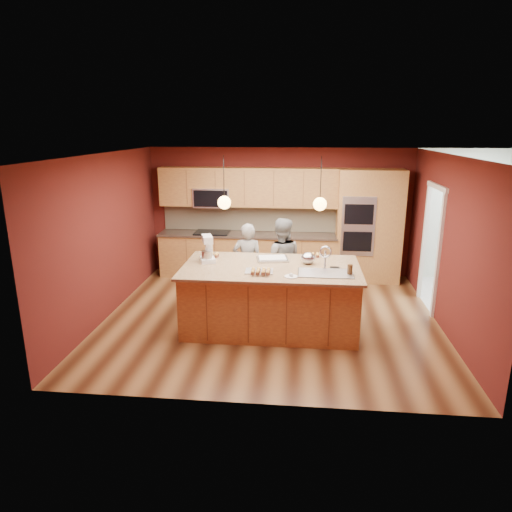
# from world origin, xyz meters

# --- Properties ---
(floor) EXTENTS (5.50, 5.50, 0.00)m
(floor) POSITION_xyz_m (0.00, 0.00, 0.00)
(floor) COLOR #422211
(floor) RESTS_ON ground
(ceiling) EXTENTS (5.50, 5.50, 0.00)m
(ceiling) POSITION_xyz_m (0.00, 0.00, 2.70)
(ceiling) COLOR silver
(ceiling) RESTS_ON ground
(wall_back) EXTENTS (5.50, 0.00, 5.50)m
(wall_back) POSITION_xyz_m (0.00, 2.50, 1.35)
(wall_back) COLOR #511713
(wall_back) RESTS_ON ground
(wall_front) EXTENTS (5.50, 0.00, 5.50)m
(wall_front) POSITION_xyz_m (0.00, -2.50, 1.35)
(wall_front) COLOR #511713
(wall_front) RESTS_ON ground
(wall_left) EXTENTS (0.00, 5.00, 5.00)m
(wall_left) POSITION_xyz_m (-2.75, 0.00, 1.35)
(wall_left) COLOR #511713
(wall_left) RESTS_ON ground
(wall_right) EXTENTS (0.00, 5.00, 5.00)m
(wall_right) POSITION_xyz_m (2.75, 0.00, 1.35)
(wall_right) COLOR #511713
(wall_right) RESTS_ON ground
(cabinet_run) EXTENTS (3.74, 0.64, 2.30)m
(cabinet_run) POSITION_xyz_m (-0.68, 2.25, 0.98)
(cabinet_run) COLOR brown
(cabinet_run) RESTS_ON floor
(oven_column) EXTENTS (1.30, 0.62, 2.30)m
(oven_column) POSITION_xyz_m (1.85, 2.19, 1.15)
(oven_column) COLOR brown
(oven_column) RESTS_ON floor
(doorway_trim) EXTENTS (0.08, 1.11, 2.20)m
(doorway_trim) POSITION_xyz_m (2.73, 0.80, 1.05)
(doorway_trim) COLOR silver
(doorway_trim) RESTS_ON wall_right
(pendant_left) EXTENTS (0.20, 0.20, 0.80)m
(pendant_left) POSITION_xyz_m (-0.69, -0.34, 2.00)
(pendant_left) COLOR black
(pendant_left) RESTS_ON ceiling
(pendant_right) EXTENTS (0.20, 0.20, 0.80)m
(pendant_right) POSITION_xyz_m (0.74, -0.34, 2.00)
(pendant_right) COLOR black
(pendant_right) RESTS_ON ceiling
(island) EXTENTS (2.75, 1.54, 1.39)m
(island) POSITION_xyz_m (0.04, -0.34, 0.52)
(island) COLOR brown
(island) RESTS_ON floor
(person_left) EXTENTS (0.56, 0.39, 1.48)m
(person_left) POSITION_xyz_m (-0.47, 0.68, 0.74)
(person_left) COLOR black
(person_left) RESTS_ON floor
(person_right) EXTENTS (0.79, 0.63, 1.58)m
(person_right) POSITION_xyz_m (0.13, 0.68, 0.79)
(person_right) COLOR gray
(person_right) RESTS_ON floor
(stand_mixer) EXTENTS (0.31, 0.36, 0.42)m
(stand_mixer) POSITION_xyz_m (-1.01, -0.17, 1.20)
(stand_mixer) COLOR white
(stand_mixer) RESTS_ON island
(sheet_cake) EXTENTS (0.55, 0.45, 0.05)m
(sheet_cake) POSITION_xyz_m (0.02, 0.01, 1.03)
(sheet_cake) COLOR #B8BBBF
(sheet_cake) RESTS_ON island
(cooling_rack) EXTENTS (0.42, 0.31, 0.02)m
(cooling_rack) POSITION_xyz_m (-0.13, -0.64, 1.02)
(cooling_rack) COLOR silver
(cooling_rack) RESTS_ON island
(mixing_bowl) EXTENTS (0.23, 0.23, 0.19)m
(mixing_bowl) POSITION_xyz_m (0.60, -0.14, 1.10)
(mixing_bowl) COLOR #B6B8BE
(mixing_bowl) RESTS_ON island
(plate) EXTENTS (0.19, 0.19, 0.01)m
(plate) POSITION_xyz_m (0.35, -0.84, 1.02)
(plate) COLOR silver
(plate) RESTS_ON island
(tumbler) EXTENTS (0.08, 0.08, 0.15)m
(tumbler) POSITION_xyz_m (1.20, -0.63, 1.09)
(tumbler) COLOR #3E2714
(tumbler) RESTS_ON island
(phone) EXTENTS (0.14, 0.08, 0.01)m
(phone) POSITION_xyz_m (1.01, -0.31, 1.02)
(phone) COLOR black
(phone) RESTS_ON island
(cupcakes_left) EXTENTS (0.23, 0.15, 0.07)m
(cupcakes_left) POSITION_xyz_m (-0.99, 0.10, 1.05)
(cupcakes_left) COLOR gold
(cupcakes_left) RESTS_ON island
(cupcakes_rack) EXTENTS (0.30, 0.23, 0.07)m
(cupcakes_rack) POSITION_xyz_m (-0.10, -0.77, 1.06)
(cupcakes_rack) COLOR gold
(cupcakes_rack) RESTS_ON island
(cupcakes_right) EXTENTS (0.15, 0.15, 0.07)m
(cupcakes_right) POSITION_xyz_m (0.72, 0.27, 1.05)
(cupcakes_right) COLOR gold
(cupcakes_right) RESTS_ON island
(dryer) EXTENTS (0.83, 0.85, 1.10)m
(dryer) POSITION_xyz_m (4.18, 1.56, 0.55)
(dryer) COLOR white
(dryer) RESTS_ON floor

